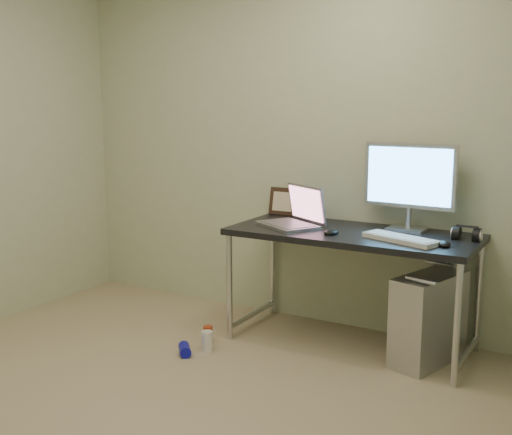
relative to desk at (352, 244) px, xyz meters
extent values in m
plane|color=tan|center=(-0.62, -1.41, -0.67)|extent=(3.50, 3.50, 0.00)
cube|color=beige|center=(-0.62, 0.34, 0.58)|extent=(3.50, 0.02, 2.50)
cube|color=black|center=(0.00, 0.00, 0.06)|extent=(1.54, 0.68, 0.04)
cylinder|color=silver|center=(-0.73, -0.30, -0.31)|extent=(0.04, 0.04, 0.71)
cylinder|color=silver|center=(-0.73, 0.30, -0.31)|extent=(0.04, 0.04, 0.71)
cylinder|color=silver|center=(0.73, -0.30, -0.31)|extent=(0.04, 0.04, 0.71)
cylinder|color=silver|center=(0.73, 0.30, -0.31)|extent=(0.04, 0.04, 0.71)
cylinder|color=silver|center=(-0.73, 0.00, -0.59)|extent=(0.04, 0.60, 0.04)
cylinder|color=silver|center=(0.73, 0.00, -0.59)|extent=(0.04, 0.60, 0.04)
cube|color=#B6B6BB|center=(0.51, -0.03, -0.40)|extent=(0.37, 0.57, 0.54)
cylinder|color=#BBBBC3|center=(0.51, -0.25, -0.10)|extent=(0.19, 0.08, 0.03)
cylinder|color=#BBBBC3|center=(0.51, 0.19, -0.10)|extent=(0.19, 0.08, 0.03)
cylinder|color=black|center=(0.46, 0.29, -0.27)|extent=(0.01, 0.16, 0.69)
cylinder|color=black|center=(0.55, 0.27, -0.29)|extent=(0.02, 0.11, 0.71)
cylinder|color=#BE3B1A|center=(-0.82, -0.43, -0.61)|extent=(0.08, 0.08, 0.11)
cylinder|color=white|center=(-0.74, -0.55, -0.60)|extent=(0.10, 0.10, 0.13)
cylinder|color=#1113C0|center=(-0.83, -0.67, -0.63)|extent=(0.14, 0.14, 0.07)
cube|color=#BBBBC3|center=(-0.43, -0.07, 0.09)|extent=(0.46, 0.42, 0.02)
cube|color=slate|center=(-0.43, -0.07, 0.10)|extent=(0.40, 0.36, 0.00)
cube|color=#94949D|center=(-0.35, 0.06, 0.22)|extent=(0.36, 0.23, 0.24)
cube|color=#844C5A|center=(-0.35, 0.05, 0.22)|extent=(0.32, 0.21, 0.21)
cube|color=#BBBBC3|center=(0.29, 0.20, 0.09)|extent=(0.24, 0.18, 0.02)
cylinder|color=#BBBBC3|center=(0.29, 0.23, 0.16)|extent=(0.04, 0.04, 0.13)
cube|color=#BBBBC3|center=(0.29, 0.22, 0.43)|extent=(0.59, 0.06, 0.41)
cube|color=#51AFFF|center=(0.29, 0.19, 0.43)|extent=(0.53, 0.03, 0.35)
cube|color=silver|center=(0.35, -0.12, 0.10)|extent=(0.48, 0.29, 0.03)
ellipsoid|color=black|center=(0.60, -0.13, 0.10)|extent=(0.11, 0.14, 0.04)
ellipsoid|color=black|center=(-0.08, -0.14, 0.10)|extent=(0.10, 0.13, 0.04)
cylinder|color=black|center=(0.62, 0.11, 0.11)|extent=(0.04, 0.10, 0.10)
cylinder|color=black|center=(0.73, 0.11, 0.11)|extent=(0.04, 0.10, 0.10)
cube|color=black|center=(0.67, 0.11, 0.16)|extent=(0.13, 0.02, 0.01)
cube|color=black|center=(-0.64, 0.31, 0.18)|extent=(0.25, 0.07, 0.20)
cylinder|color=silver|center=(-0.43, 0.23, 0.12)|extent=(0.01, 0.01, 0.08)
cylinder|color=silver|center=(-0.43, 0.23, 0.17)|extent=(0.04, 0.03, 0.04)
camera|label=1|loc=(1.43, -3.73, 0.90)|focal=45.00mm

